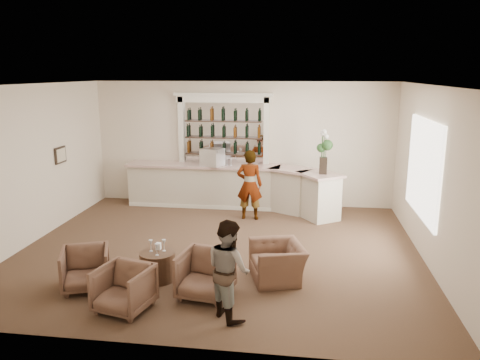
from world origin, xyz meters
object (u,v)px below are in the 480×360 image
armchair_left (86,269)px  armchair_right (206,274)px  sommelier (250,185)px  guest (229,269)px  bar_counter (234,187)px  armchair_center (124,289)px  cocktail_table (158,266)px  espresso_machine (212,157)px  flower_vase (324,149)px  armchair_far (277,262)px

armchair_left → armchair_right: size_ratio=0.94×
sommelier → guest: (0.26, -4.73, -0.11)m
sommelier → bar_counter: bearing=-58.5°
bar_counter → armchair_right: size_ratio=6.93×
armchair_center → armchair_right: armchair_right is taller
cocktail_table → sommelier: 3.90m
espresso_machine → flower_vase: 2.91m
sommelier → armchair_left: bearing=62.0°
guest → espresso_machine: bearing=-26.9°
sommelier → armchair_center: sommelier is taller
sommelier → armchair_center: (-1.34, -4.78, -0.51)m
bar_counter → sommelier: bearing=-58.8°
bar_counter → guest: size_ratio=3.84×
sommelier → flower_vase: bearing=-172.4°
sommelier → armchair_right: 4.20m
armchair_center → cocktail_table: bearing=95.3°
armchair_center → flower_vase: size_ratio=0.73×
flower_vase → sommelier: bearing=-172.7°
armchair_right → flower_vase: flower_vase is taller
sommelier → cocktail_table: bearing=72.7°
espresso_machine → flower_vase: flower_vase is taller
armchair_center → armchair_far: 2.64m
bar_counter → armchair_center: bearing=-98.2°
sommelier → espresso_machine: (-1.07, 0.81, 0.51)m
armchair_far → sommelier: bearing=177.6°
bar_counter → espresso_machine: size_ratio=10.98×
guest → armchair_far: guest is taller
bar_counter → guest: (0.78, -5.60, 0.17)m
bar_counter → espresso_machine: 0.97m
armchair_left → armchair_center: same height
sommelier → espresso_machine: bearing=-36.6°
bar_counter → armchair_left: bearing=-108.9°
armchair_left → flower_vase: (4.00, 4.39, 1.39)m
cocktail_table → flower_vase: size_ratio=0.58×
sommelier → espresso_machine: size_ratio=3.30×
armchair_left → sommelier: bearing=39.6°
bar_counter → flower_vase: bearing=-15.7°
sommelier → armchair_right: sommelier is taller
armchair_right → armchair_far: bearing=45.2°
guest → armchair_right: guest is taller
armchair_far → espresso_machine: 4.73m
cocktail_table → flower_vase: 5.09m
bar_counter → guest: bearing=-82.1°
bar_counter → sommelier: sommelier is taller
cocktail_table → espresso_machine: 4.62m
armchair_far → armchair_left: bearing=-93.0°
sommelier → guest: bearing=93.4°
armchair_center → bar_counter: bearing=95.8°
bar_counter → armchair_center: (-0.81, -5.65, -0.22)m
sommelier → guest: 4.74m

